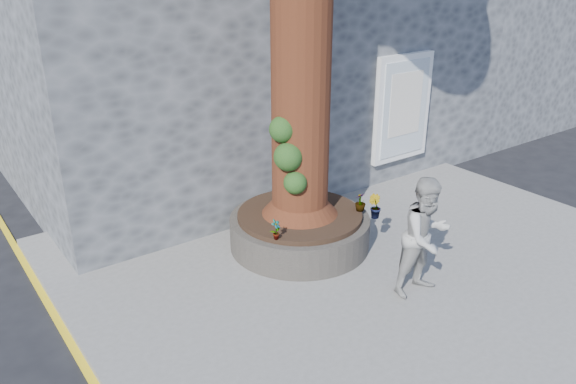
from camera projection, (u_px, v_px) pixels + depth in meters
ground at (342, 327)px, 7.52m from camera, size 120.00×120.00×0.00m
pavement at (371, 260)px, 9.05m from camera, size 9.00×8.00×0.12m
yellow_line at (90, 378)px, 6.61m from camera, size 0.10×30.00×0.01m
stone_shop at (224, 23)px, 13.01m from camera, size 10.30×8.30×6.30m
neighbour_shop at (448, 11)px, 17.40m from camera, size 6.00×8.00×6.00m
planter at (300, 229)px, 9.28m from camera, size 2.30×2.30×0.60m
man at (271, 171)px, 10.39m from camera, size 0.64×0.49×1.58m
woman at (426, 237)px, 7.79m from camera, size 0.88×0.70×1.74m
shopping_bag at (281, 203)px, 10.63m from camera, size 0.21×0.15×0.28m
plant_a at (276, 230)px, 8.24m from camera, size 0.19×0.16×0.32m
plant_b at (375, 207)px, 8.91m from camera, size 0.22×0.23×0.39m
plant_c at (360, 202)px, 9.17m from camera, size 0.18×0.18×0.31m
plant_d at (309, 178)px, 10.20m from camera, size 0.29×0.31×0.26m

